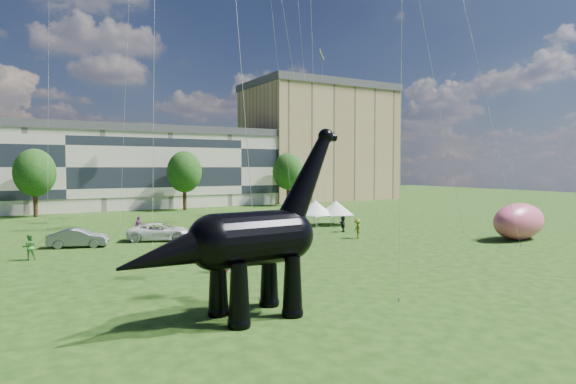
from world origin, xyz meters
TOP-DOWN VIEW (x-y plane):
  - ground at (0.00, 0.00)m, footprint 220.00×220.00m
  - terrace_row at (-8.00, 62.00)m, footprint 78.00×11.00m
  - apartment_block at (40.00, 65.00)m, footprint 28.00×18.00m
  - tree_mid_left at (-12.00, 53.00)m, footprint 5.20×5.20m
  - tree_mid_right at (8.00, 53.00)m, footprint 5.20×5.20m
  - tree_far_right at (26.00, 53.00)m, footprint 5.20×5.20m
  - dinosaur_sculpture at (-5.76, 1.07)m, footprint 10.67×3.11m
  - car_grey at (-9.94, 24.54)m, footprint 4.86×2.91m
  - car_white at (-3.20, 24.84)m, footprint 6.20×4.42m
  - car_dark at (0.29, 21.50)m, footprint 1.95×4.61m
  - gazebo_near at (17.15, 26.62)m, footprint 4.25×4.25m
  - gazebo_far at (14.83, 27.31)m, footprint 4.92×4.92m
  - inflatable_pink at (25.05, 9.36)m, footprint 6.99×4.15m
  - visitors at (-1.60, 19.89)m, footprint 51.55×27.06m

SIDE VIEW (x-z plane):
  - ground at x=0.00m, z-range 0.00..0.00m
  - car_dark at x=0.29m, z-range 0.00..1.33m
  - car_grey at x=-9.94m, z-range 0.00..1.51m
  - car_white at x=-3.20m, z-range 0.00..1.57m
  - visitors at x=-1.60m, z-range -0.06..1.78m
  - inflatable_pink at x=25.05m, z-range 0.00..3.30m
  - gazebo_near at x=17.15m, z-range 0.55..3.29m
  - gazebo_far at x=14.83m, z-range 0.57..3.38m
  - dinosaur_sculpture at x=-5.76m, z-range -1.07..7.64m
  - terrace_row at x=-8.00m, z-range 0.00..12.00m
  - tree_mid_left at x=-12.00m, z-range 1.57..11.01m
  - tree_mid_right at x=8.00m, z-range 1.57..11.01m
  - tree_far_right at x=26.00m, z-range 1.57..11.01m
  - apartment_block at x=40.00m, z-range 0.00..22.00m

